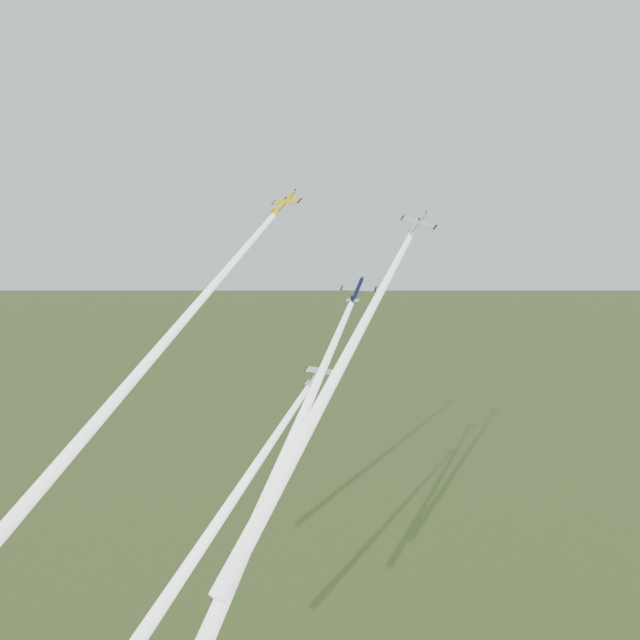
# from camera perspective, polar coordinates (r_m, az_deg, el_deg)

# --- Properties ---
(plane_yellow) EXTENTS (9.91, 9.39, 6.73)m
(plane_yellow) POSITION_cam_1_polar(r_m,az_deg,el_deg) (150.23, -2.57, 8.32)
(plane_yellow) COLOR yellow
(smoke_trail_yellow) EXTENTS (22.59, 53.70, 51.75)m
(smoke_trail_yellow) POSITION_cam_1_polar(r_m,az_deg,el_deg) (137.13, -12.45, -3.29)
(smoke_trail_yellow) COLOR white
(plane_navy) EXTENTS (7.11, 5.95, 5.55)m
(plane_navy) POSITION_cam_1_polar(r_m,az_deg,el_deg) (142.14, 2.66, 2.16)
(plane_navy) COLOR #0D1139
(smoke_trail_navy) EXTENTS (3.60, 47.42, 43.45)m
(smoke_trail_navy) POSITION_cam_1_polar(r_m,az_deg,el_deg) (125.14, -2.43, -9.49)
(smoke_trail_navy) COLOR white
(plane_silver_right) EXTENTS (8.37, 6.39, 6.83)m
(plane_silver_right) POSITION_cam_1_polar(r_m,az_deg,el_deg) (140.12, 6.91, 6.82)
(plane_silver_right) COLOR silver
(smoke_trail_silver_right) EXTENTS (8.22, 50.98, 46.75)m
(smoke_trail_silver_right) POSITION_cam_1_polar(r_m,az_deg,el_deg) (120.57, 0.49, -5.20)
(smoke_trail_silver_right) COLOR white
(plane_silver_low) EXTENTS (8.18, 7.58, 5.81)m
(plane_silver_low) POSITION_cam_1_polar(r_m,az_deg,el_deg) (136.89, -0.14, -3.76)
(plane_silver_low) COLOR silver
(smoke_trail_silver_low) EXTENTS (14.08, 43.61, 40.80)m
(smoke_trail_silver_low) POSITION_cam_1_polar(r_m,az_deg,el_deg) (128.46, -7.83, -14.82)
(smoke_trail_silver_low) COLOR white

